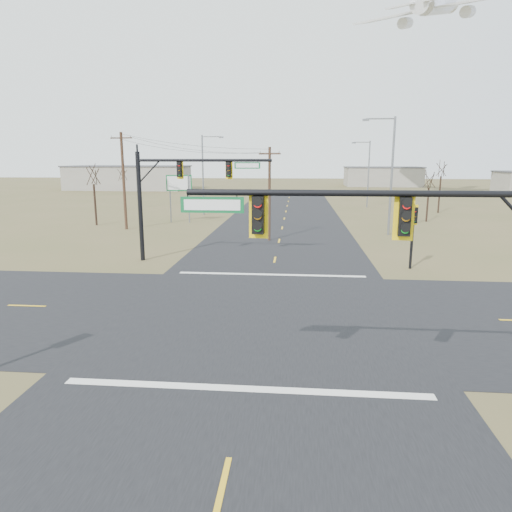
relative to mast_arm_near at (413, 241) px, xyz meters
The scene contains 21 objects.
ground 10.85m from the mast_arm_near, 119.80° to the left, with size 320.00×320.00×0.00m, color brown.
road_ew 10.84m from the mast_arm_near, 119.80° to the left, with size 160.00×14.00×0.02m, color black.
road_ns 10.84m from the mast_arm_near, 119.80° to the left, with size 14.00×160.00×0.02m, color black.
stop_bar_near 7.00m from the mast_arm_near, behind, with size 12.00×0.40×0.01m, color silver.
stop_bar_far 17.27m from the mast_arm_near, 106.75° to the left, with size 12.00×0.40×0.01m, color silver.
mast_arm_near is the anchor object (origin of this frame).
mast_arm_far 22.63m from the mast_arm_near, 121.05° to the left, with size 9.67×0.57×7.84m.
pedestal_signal_ne 18.96m from the mast_arm_near, 75.97° to the left, with size 0.66×0.57×4.38m.
utility_pole_near 29.12m from the mast_arm_near, 101.27° to the left, with size 1.99×0.73×8.38m.
utility_pole_far 40.19m from the mast_arm_near, 121.98° to the left, with size 2.44×0.52×10.04m.
highway_sign 43.22m from the mast_arm_near, 113.01° to the left, with size 2.93×0.56×5.54m.
streetlight_a 33.28m from the mast_arm_near, 80.34° to the left, with size 3.13×0.33×11.25m.
streetlight_b 59.73m from the mast_arm_near, 82.92° to the left, with size 2.81×0.42×10.04m.
streetlight_c 49.88m from the mast_arm_near, 108.00° to the left, with size 2.91×0.40×10.38m.
bare_tree_a 44.92m from the mast_arm_near, 125.05° to the left, with size 3.91×3.91×7.20m.
bare_tree_b 60.55m from the mast_arm_near, 118.43° to the left, with size 3.10×3.10×6.58m.
bare_tree_c 44.89m from the mast_arm_near, 74.15° to the left, with size 2.83×2.83×6.42m.
bare_tree_d 55.23m from the mast_arm_near, 72.72° to the left, with size 3.70×3.70×7.58m.
warehouse_left 108.04m from the mast_arm_near, 114.48° to the left, with size 28.00×14.00×5.50m, color gray.
warehouse_mid 120.05m from the mast_arm_near, 80.29° to the left, with size 20.00×12.00×5.00m, color gray.
jet_airliner 82.55m from the mast_arm_near, 75.14° to the left, with size 27.07×27.47×13.00m.
Camera 1 is at (1.57, -20.96, 7.31)m, focal length 32.00 mm.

